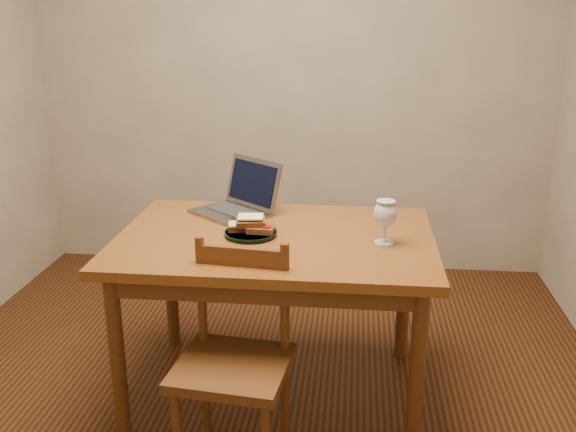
# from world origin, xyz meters

# --- Properties ---
(floor) EXTENTS (3.20, 3.20, 0.02)m
(floor) POSITION_xyz_m (0.00, 0.00, -0.01)
(floor) COLOR black
(floor) RESTS_ON ground
(back_wall) EXTENTS (3.20, 0.02, 2.60)m
(back_wall) POSITION_xyz_m (0.00, 1.61, 1.30)
(back_wall) COLOR gray
(back_wall) RESTS_ON floor
(front_wall) EXTENTS (3.20, 0.02, 2.60)m
(front_wall) POSITION_xyz_m (0.00, -1.61, 1.30)
(front_wall) COLOR gray
(front_wall) RESTS_ON floor
(table) EXTENTS (1.30, 0.90, 0.74)m
(table) POSITION_xyz_m (0.08, 0.08, 0.65)
(table) COLOR #512E0D
(table) RESTS_ON floor
(chair) EXTENTS (0.44, 0.42, 0.42)m
(chair) POSITION_xyz_m (-0.01, -0.38, 0.46)
(chair) COLOR #3F250D
(chair) RESTS_ON floor
(plate) EXTENTS (0.22, 0.22, 0.02)m
(plate) POSITION_xyz_m (-0.02, 0.07, 0.75)
(plate) COLOR black
(plate) RESTS_ON table
(sandwich_cheese) EXTENTS (0.12, 0.09, 0.04)m
(sandwich_cheese) POSITION_xyz_m (-0.05, 0.08, 0.78)
(sandwich_cheese) COLOR #381E0C
(sandwich_cheese) RESTS_ON plate
(sandwich_tomato) EXTENTS (0.11, 0.07, 0.03)m
(sandwich_tomato) POSITION_xyz_m (0.02, 0.06, 0.78)
(sandwich_tomato) COLOR #381E0C
(sandwich_tomato) RESTS_ON plate
(sandwich_top) EXTENTS (0.13, 0.09, 0.04)m
(sandwich_top) POSITION_xyz_m (-0.02, 0.07, 0.80)
(sandwich_top) COLOR #381E0C
(sandwich_top) RESTS_ON plate
(milk_glass) EXTENTS (0.09, 0.09, 0.18)m
(milk_glass) POSITION_xyz_m (0.53, 0.03, 0.83)
(milk_glass) COLOR white
(milk_glass) RESTS_ON table
(laptop) EXTENTS (0.44, 0.44, 0.24)m
(laptop) POSITION_xyz_m (-0.11, 0.38, 0.80)
(laptop) COLOR slate
(laptop) RESTS_ON table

